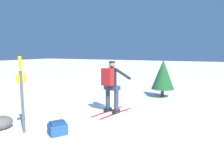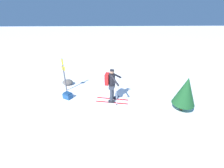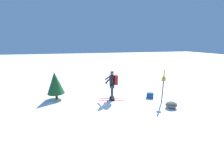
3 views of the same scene
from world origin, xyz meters
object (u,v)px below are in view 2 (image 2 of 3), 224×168
Objects in this scene: rock_boulder at (68,82)px; pine_tree at (186,91)px; dropped_backpack at (68,96)px; trail_marker at (64,72)px; skier at (111,83)px.

pine_tree is (5.99, -2.88, 0.85)m from rock_boulder.
rock_boulder reaches higher than dropped_backpack.
dropped_backpack is 0.85× the size of rock_boulder.
trail_marker is at bearing 107.71° from dropped_backpack.
dropped_backpack is at bearing 171.89° from skier.
trail_marker is (-2.60, 1.19, 0.15)m from skier.
trail_marker is at bearing 155.39° from skier.
pine_tree is (3.30, -0.93, 0.02)m from skier.
dropped_backpack is 0.28× the size of trail_marker.
trail_marker is (-0.27, 0.86, 0.99)m from dropped_backpack.
pine_tree reaches higher than dropped_backpack.
trail_marker is at bearing 160.23° from pine_tree.
rock_boulder is (-2.69, 1.95, -0.83)m from skier.
rock_boulder is at bearing 144.07° from skier.
skier is 0.90× the size of trail_marker.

